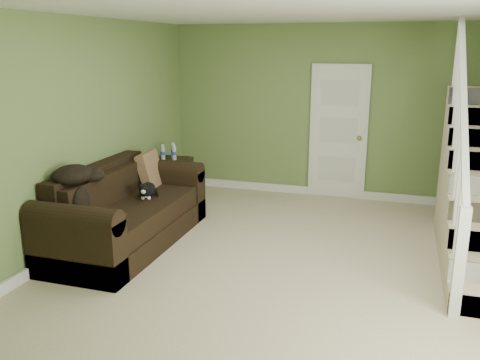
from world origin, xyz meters
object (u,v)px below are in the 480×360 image
Objects in this scene: cat at (146,190)px; banana at (118,217)px; side_table at (171,180)px; sofa at (125,215)px.

banana is at bearing -99.19° from cat.
side_table reaches higher than cat.
cat reaches higher than banana.
cat is (0.15, 0.27, 0.24)m from sofa.
sofa is at bearing -134.84° from cat.
side_table is 1.77× the size of cat.
sofa is at bearing 69.39° from banana.
sofa is 2.68× the size of side_table.
cat is 2.75× the size of banana.
banana is (0.08, -0.79, -0.07)m from cat.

